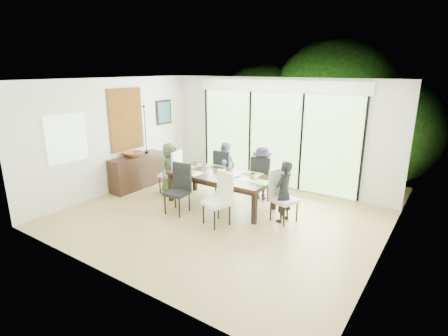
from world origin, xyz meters
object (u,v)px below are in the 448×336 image
Objects in this scene: person_right_end at (284,192)px; chair_near_right at (216,199)px; table_top at (221,175)px; cup_a at (200,166)px; chair_far_right at (262,177)px; chair_right_end at (284,196)px; vase at (224,171)px; bowl at (133,154)px; chair_near_left at (177,189)px; cup_c at (256,177)px; person_left_end at (170,168)px; person_far_right at (262,173)px; cup_b at (224,174)px; sideboard at (137,172)px; chair_left_end at (170,171)px; person_far_left at (225,167)px; chair_far_left at (226,170)px; laptop at (188,168)px.

chair_near_right is at bearing -40.89° from person_right_end.
chair_near_right is (0.50, -0.87, -0.16)m from table_top.
chair_far_right is at bearing 29.25° from cup_a.
vase is (-1.45, 0.05, 0.25)m from chair_right_end.
bowl is (-2.40, -0.32, 0.20)m from table_top.
bowl is at bearing 157.60° from chair_near_left.
vase is at bearing -176.19° from cup_c.
table_top is 1.48m from person_left_end.
person_far_right is at bearing 21.22° from bowl.
sideboard reaches higher than cup_b.
person_left_end reaches higher than chair_left_end.
person_left_end is at bearing -177.49° from cup_c.
person_far_left reaches higher than chair_near_right.
person_far_right is (1.00, -0.02, 0.09)m from chair_far_left.
chair_near_right is 1.31m from person_right_end.
cup_c is (-0.70, 0.10, 0.23)m from chair_right_end.
sideboard is at bearing 8.73° from person_far_right.
laptop reaches higher than table_top.
chair_far_left is 1.00m from person_far_right.
cup_c reaches higher than table_top.
cup_b is at bearing 132.28° from chair_near_right.
cup_a is at bearing 172.41° from vase.
chair_far_left is 2.23m from sideboard.
sideboard is (-1.90, 0.65, -0.10)m from chair_near_left.
cup_a is (-1.20, 1.02, 0.23)m from chair_near_right.
chair_far_left is 0.70× the size of sideboard.
chair_left_end reaches higher than sideboard.
chair_far_left is 1.34m from person_left_end.
cup_a reaches higher than table_top.
chair_near_right is (-0.05, -1.72, 0.00)m from chair_far_right.
chair_far_right is at bearing 106.17° from chair_near_right.
chair_left_end is at bearing -177.51° from cup_c.
chair_left_end is 0.85× the size of person_right_end.
chair_near_left is 0.85× the size of person_right_end.
vase is (1.55, 0.05, 0.25)m from chair_left_end.
chair_far_left is 0.85× the size of person_right_end.
chair_left_end and chair_right_end have the same top height.
chair_left_end is 2.18m from chair_near_right.
person_far_left is (-1.93, 0.83, 0.00)m from person_right_end.
person_left_end is at bearing 151.76° from laptop.
cup_b is 0.68m from cup_c.
bowl reaches higher than sideboard.
table_top is 5.17× the size of bowl.
person_far_right is 0.83× the size of sideboard.
chair_left_end is at bearing 93.19° from person_left_end.
chair_far_right is 0.85× the size of person_left_end.
chair_near_left is (-1.05, -1.72, 0.00)m from chair_far_right.
vase is 0.76m from cup_a.
laptop is at bearing 180.00° from cup_b.
person_left_end reaches higher than cup_a.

